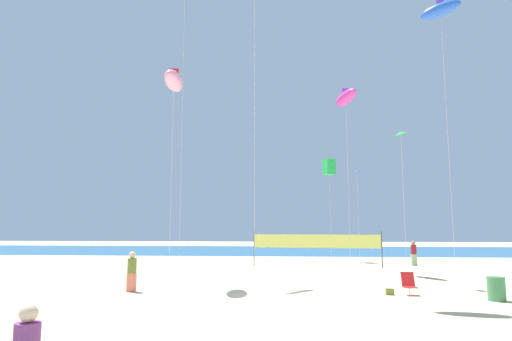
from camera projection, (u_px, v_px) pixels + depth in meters
ground_plane at (281, 298)px, 16.70m from camera, size 120.00×120.00×0.00m
ocean_band at (286, 250)px, 49.13m from camera, size 120.00×20.00×0.01m
beachgoer_maroon_shirt at (414, 252)px, 30.42m from camera, size 0.40×0.40×1.73m
beachgoer_olive_shirt at (132, 270)px, 18.40m from camera, size 0.38×0.38×1.68m
folding_beach_chair at (409, 283)px, 17.54m from camera, size 0.52×0.65×0.89m
trash_barrel at (496, 289)px, 16.08m from camera, size 0.62×0.62×0.88m
volleyball_net at (316, 243)px, 29.46m from camera, size 8.65×1.08×2.40m
beach_handbag at (390, 292)px, 17.44m from camera, size 0.32×0.16×0.26m
kite_magenta_inflatable at (346, 98)px, 27.20m from camera, size 1.58×2.38×11.38m
kite_green_diamond at (401, 136)px, 21.41m from camera, size 0.52×0.51×7.46m
kite_green_box at (329, 167)px, 35.41m from camera, size 1.06×1.06×8.20m
kite_blue_diamond at (357, 173)px, 34.66m from camera, size 0.57×0.58×7.26m
kite_blue_inflatable at (440, 10)px, 22.15m from camera, size 2.17×1.44×14.30m
kite_pink_inflatable at (174, 81)px, 21.76m from camera, size 1.02×2.45×10.66m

